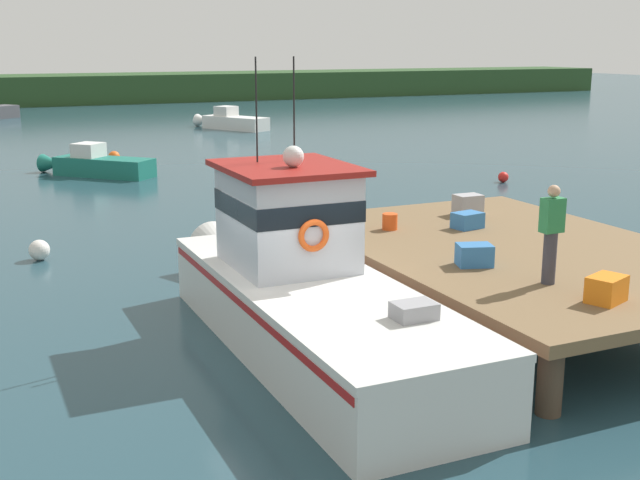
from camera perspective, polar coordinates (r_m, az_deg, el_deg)
ground_plane at (r=14.17m, az=-2.19°, el=-7.14°), size 200.00×200.00×0.00m
dock at (r=16.20m, az=13.66°, el=-0.88°), size 6.00×9.00×1.20m
main_fishing_boat at (r=13.83m, az=-1.28°, el=-3.26°), size 2.59×9.81×4.80m
crate_single_far at (r=13.06m, az=19.42°, el=-3.26°), size 0.72×0.63×0.40m
crate_stack_mid_dock at (r=18.91m, az=10.31°, el=2.45°), size 0.61×0.45×0.47m
crate_single_by_cleat at (r=17.52m, az=10.29°, el=1.36°), size 0.66×0.53×0.34m
crate_stack_near_edge at (r=14.57m, az=10.76°, el=-1.04°), size 0.71×0.61×0.38m
bait_bucket at (r=17.18m, az=4.91°, el=1.29°), size 0.32×0.32×0.34m
deckhand_by_the_boat at (r=13.61m, az=15.88°, el=0.52°), size 0.36×0.22×1.63m
moored_boat_outer_mooring at (r=32.98m, az=-15.37°, el=5.12°), size 4.13×4.24×1.26m
moored_boat_near_channel at (r=49.73m, az=-6.26°, el=8.26°), size 3.50×5.19×1.36m
mooring_buoy_inshore at (r=36.49m, az=-14.22°, el=5.67°), size 0.50×0.50×0.50m
mooring_buoy_spare_mooring at (r=31.05m, az=12.71°, el=4.32°), size 0.39×0.39×0.39m
mooring_buoy_outer at (r=20.42m, az=-19.06°, el=-0.67°), size 0.49×0.49×0.49m
far_shoreline at (r=74.53m, az=-21.03°, el=9.76°), size 120.00×8.00×2.40m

